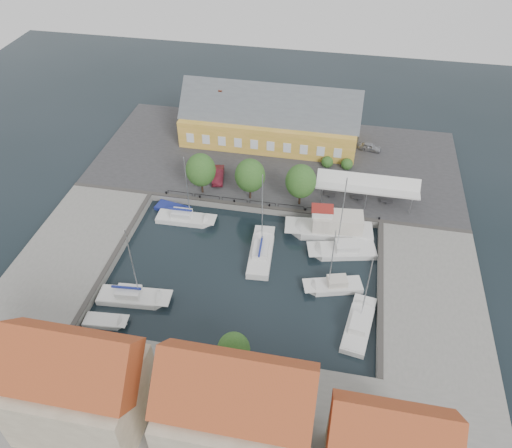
{
  "coord_description": "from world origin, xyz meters",
  "views": [
    {
      "loc": [
        9.51,
        -42.92,
        44.36
      ],
      "look_at": [
        0.0,
        6.0,
        1.5
      ],
      "focal_mm": 35.0,
      "sensor_mm": 36.0,
      "label": 1
    }
  ],
  "objects": [
    {
      "name": "trawler",
      "position": [
        9.97,
        7.75,
        1.02
      ],
      "size": [
        11.98,
        4.52,
        5.0
      ],
      "color": "silver",
      "rests_on": "ground"
    },
    {
      "name": "west_boat_a",
      "position": [
        -10.07,
        6.51,
        0.27
      ],
      "size": [
        8.39,
        2.57,
        11.04
      ],
      "color": "silver",
      "rests_on": "ground"
    },
    {
      "name": "car_red",
      "position": [
        -7.57,
        15.51,
        1.76
      ],
      "size": [
        2.44,
        4.84,
        1.52
      ],
      "primitive_type": "imported",
      "rotation": [
        0.0,
        0.0,
        0.19
      ],
      "color": "#591420",
      "rests_on": "north_quay"
    },
    {
      "name": "south_bank",
      "position": [
        0.0,
        -21.0,
        0.5
      ],
      "size": [
        56.0,
        14.0,
        1.0
      ],
      "primitive_type": "cube",
      "color": "slate",
      "rests_on": "ground"
    },
    {
      "name": "quay_edge_fittings",
      "position": [
        0.02,
        4.75,
        1.06
      ],
      "size": [
        56.0,
        24.72,
        0.4
      ],
      "color": "#383533",
      "rests_on": "north_quay"
    },
    {
      "name": "warehouse",
      "position": [
        -2.6,
        28.36,
        4.43
      ],
      "size": [
        28.56,
        14.0,
        9.55
      ],
      "color": "gold",
      "rests_on": "north_quay"
    },
    {
      "name": "west_quay",
      "position": [
        -22.0,
        -2.0,
        0.5
      ],
      "size": [
        12.0,
        24.0,
        1.0
      ],
      "primitive_type": "cube",
      "color": "slate",
      "rests_on": "ground"
    },
    {
      "name": "townhouses",
      "position": [
        1.93,
        -23.24,
        5.82
      ],
      "size": [
        36.3,
        8.5,
        12.0
      ],
      "color": "beige",
      "rests_on": "south_bank"
    },
    {
      "name": "east_boat_c",
      "position": [
        14.02,
        -7.42,
        0.26
      ],
      "size": [
        3.78,
        8.42,
        10.49
      ],
      "color": "silver",
      "rests_on": "ground"
    },
    {
      "name": "center_sailboat",
      "position": [
        1.48,
        1.72,
        0.36
      ],
      "size": [
        3.29,
        9.27,
        12.48
      ],
      "color": "silver",
      "rests_on": "ground"
    },
    {
      "name": "ground",
      "position": [
        0.0,
        0.0,
        0.0
      ],
      "size": [
        140.0,
        140.0,
        0.0
      ],
      "primitive_type": "plane",
      "color": "black",
      "rests_on": "ground"
    },
    {
      "name": "east_boat_a",
      "position": [
        11.71,
        4.32,
        0.26
      ],
      "size": [
        9.12,
        4.77,
        12.35
      ],
      "color": "silver",
      "rests_on": "ground"
    },
    {
      "name": "east_quay",
      "position": [
        22.0,
        -2.0,
        0.5
      ],
      "size": [
        12.0,
        24.0,
        1.0
      ],
      "primitive_type": "cube",
      "color": "slate",
      "rests_on": "ground"
    },
    {
      "name": "north_quay",
      "position": [
        0.0,
        23.0,
        0.5
      ],
      "size": [
        56.0,
        26.0,
        1.0
      ],
      "primitive_type": "cube",
      "color": "#2D2D30",
      "rests_on": "ground"
    },
    {
      "name": "west_boat_d",
      "position": [
        -11.77,
        -8.18,
        0.27
      ],
      "size": [
        8.79,
        3.28,
        11.49
      ],
      "color": "silver",
      "rests_on": "ground"
    },
    {
      "name": "launch_nw",
      "position": [
        -12.58,
        8.55,
        0.09
      ],
      "size": [
        5.25,
        2.9,
        0.88
      ],
      "color": "navy",
      "rests_on": "ground"
    },
    {
      "name": "east_boat_b",
      "position": [
        10.98,
        -2.0,
        0.26
      ],
      "size": [
        7.3,
        4.13,
        9.79
      ],
      "color": "silver",
      "rests_on": "ground"
    },
    {
      "name": "tent_canopy",
      "position": [
        14.0,
        14.5,
        3.68
      ],
      "size": [
        14.0,
        4.0,
        2.83
      ],
      "color": "silver",
      "rests_on": "north_quay"
    },
    {
      "name": "quay_trees",
      "position": [
        -2.0,
        12.0,
        4.88
      ],
      "size": [
        18.2,
        4.2,
        6.3
      ],
      "color": "black",
      "rests_on": "north_quay"
    },
    {
      "name": "launch_sw",
      "position": [
        -13.53,
        -11.96,
        0.09
      ],
      "size": [
        5.11,
        2.28,
        0.98
      ],
      "color": "silver",
      "rests_on": "ground"
    },
    {
      "name": "car_silver",
      "position": [
        14.34,
        28.04,
        1.62
      ],
      "size": [
        3.86,
        2.09,
        1.25
      ],
      "primitive_type": "imported",
      "rotation": [
        0.0,
        0.0,
        1.39
      ],
      "color": "#93949A",
      "rests_on": "north_quay"
    }
  ]
}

